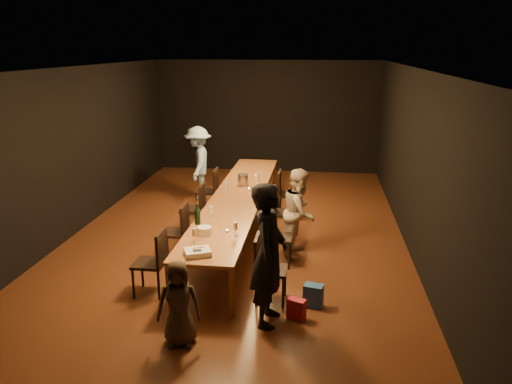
# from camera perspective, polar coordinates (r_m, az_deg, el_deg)

# --- Properties ---
(ground) EXTENTS (10.00, 10.00, 0.00)m
(ground) POSITION_cam_1_polar(r_m,az_deg,el_deg) (9.26, -2.06, -4.86)
(ground) COLOR #4D2513
(ground) RESTS_ON ground
(room_shell) EXTENTS (6.04, 10.04, 3.02)m
(room_shell) POSITION_cam_1_polar(r_m,az_deg,el_deg) (8.73, -2.20, 7.96)
(room_shell) COLOR black
(room_shell) RESTS_ON ground
(table) EXTENTS (0.90, 6.00, 0.75)m
(table) POSITION_cam_1_polar(r_m,az_deg,el_deg) (9.03, -2.10, -0.70)
(table) COLOR #95532B
(table) RESTS_ON ground
(chair_right_0) EXTENTS (0.42, 0.42, 0.93)m
(chair_right_0) POSITION_cam_1_polar(r_m,az_deg,el_deg) (6.78, 1.73, -8.81)
(chair_right_0) COLOR black
(chair_right_0) RESTS_ON ground
(chair_right_1) EXTENTS (0.42, 0.42, 0.93)m
(chair_right_1) POSITION_cam_1_polar(r_m,az_deg,el_deg) (7.88, 2.61, -5.12)
(chair_right_1) COLOR black
(chair_right_1) RESTS_ON ground
(chair_right_2) EXTENTS (0.42, 0.42, 0.93)m
(chair_right_2) POSITION_cam_1_polar(r_m,az_deg,el_deg) (9.01, 3.26, -2.35)
(chair_right_2) COLOR black
(chair_right_2) RESTS_ON ground
(chair_right_3) EXTENTS (0.42, 0.42, 0.93)m
(chair_right_3) POSITION_cam_1_polar(r_m,az_deg,el_deg) (10.15, 3.76, -0.19)
(chair_right_3) COLOR black
(chair_right_3) RESTS_ON ground
(chair_left_0) EXTENTS (0.42, 0.42, 0.93)m
(chair_left_0) POSITION_cam_1_polar(r_m,az_deg,el_deg) (7.14, -12.11, -7.87)
(chair_left_0) COLOR black
(chair_left_0) RESTS_ON ground
(chair_left_1) EXTENTS (0.42, 0.42, 0.93)m
(chair_left_1) POSITION_cam_1_polar(r_m,az_deg,el_deg) (8.19, -9.37, -4.50)
(chair_left_1) COLOR black
(chair_left_1) RESTS_ON ground
(chair_left_2) EXTENTS (0.42, 0.42, 0.93)m
(chair_left_2) POSITION_cam_1_polar(r_m,az_deg,el_deg) (9.27, -7.28, -1.90)
(chair_left_2) COLOR black
(chair_left_2) RESTS_ON ground
(chair_left_3) EXTENTS (0.42, 0.42, 0.93)m
(chair_left_3) POSITION_cam_1_polar(r_m,az_deg,el_deg) (10.39, -5.64, 0.15)
(chair_left_3) COLOR black
(chair_left_3) RESTS_ON ground
(woman_birthday) EXTENTS (0.48, 0.69, 1.81)m
(woman_birthday) POSITION_cam_1_polar(r_m,az_deg,el_deg) (6.11, 1.48, -7.19)
(woman_birthday) COLOR black
(woman_birthday) RESTS_ON ground
(woman_tan) EXTENTS (0.67, 0.80, 1.46)m
(woman_tan) POSITION_cam_1_polar(r_m,az_deg,el_deg) (8.23, 5.00, -2.29)
(woman_tan) COLOR beige
(woman_tan) RESTS_ON ground
(man_blue) EXTENTS (0.77, 1.14, 1.64)m
(man_blue) POSITION_cam_1_polar(r_m,az_deg,el_deg) (11.34, -6.62, 3.36)
(man_blue) COLOR #9CC9F1
(man_blue) RESTS_ON ground
(child) EXTENTS (0.55, 0.41, 1.03)m
(child) POSITION_cam_1_polar(r_m,az_deg,el_deg) (5.92, -8.82, -12.46)
(child) COLOR #403224
(child) RESTS_ON ground
(gift_bag_red) EXTENTS (0.25, 0.20, 0.27)m
(gift_bag_red) POSITION_cam_1_polar(r_m,az_deg,el_deg) (6.54, 4.64, -13.17)
(gift_bag_red) COLOR red
(gift_bag_red) RESTS_ON ground
(gift_bag_blue) EXTENTS (0.28, 0.22, 0.31)m
(gift_bag_blue) POSITION_cam_1_polar(r_m,az_deg,el_deg) (6.82, 6.57, -11.69)
(gift_bag_blue) COLOR #225296
(gift_bag_blue) RESTS_ON ground
(birthday_cake) EXTENTS (0.41, 0.38, 0.08)m
(birthday_cake) POSITION_cam_1_polar(r_m,az_deg,el_deg) (6.53, -6.69, -6.86)
(birthday_cake) COLOR white
(birthday_cake) RESTS_ON table
(plate_stack) EXTENTS (0.21, 0.21, 0.12)m
(plate_stack) POSITION_cam_1_polar(r_m,az_deg,el_deg) (7.19, -5.92, -4.43)
(plate_stack) COLOR white
(plate_stack) RESTS_ON table
(champagne_bottle) EXTENTS (0.10, 0.10, 0.36)m
(champagne_bottle) POSITION_cam_1_polar(r_m,az_deg,el_deg) (7.58, -6.70, -2.38)
(champagne_bottle) COLOR black
(champagne_bottle) RESTS_ON table
(ice_bucket) EXTENTS (0.20, 0.20, 0.22)m
(ice_bucket) POSITION_cam_1_polar(r_m,az_deg,el_deg) (9.67, -1.48, 1.43)
(ice_bucket) COLOR #A6A7AB
(ice_bucket) RESTS_ON table
(wineglass_0) EXTENTS (0.06, 0.06, 0.21)m
(wineglass_0) POSITION_cam_1_polar(r_m,az_deg,el_deg) (6.91, -7.06, -4.96)
(wineglass_0) COLOR beige
(wineglass_0) RESTS_ON table
(wineglass_1) EXTENTS (0.06, 0.06, 0.21)m
(wineglass_1) POSITION_cam_1_polar(r_m,az_deg,el_deg) (7.10, -2.36, -4.25)
(wineglass_1) COLOR beige
(wineglass_1) RESTS_ON table
(wineglass_2) EXTENTS (0.06, 0.06, 0.21)m
(wineglass_2) POSITION_cam_1_polar(r_m,az_deg,el_deg) (7.81, -5.16, -2.35)
(wineglass_2) COLOR silver
(wineglass_2) RESTS_ON table
(wineglass_3) EXTENTS (0.06, 0.06, 0.21)m
(wineglass_3) POSITION_cam_1_polar(r_m,az_deg,el_deg) (8.68, -0.04, -0.37)
(wineglass_3) COLOR beige
(wineglass_3) RESTS_ON table
(wineglass_4) EXTENTS (0.06, 0.06, 0.21)m
(wineglass_4) POSITION_cam_1_polar(r_m,az_deg,el_deg) (9.21, -3.46, 0.60)
(wineglass_4) COLOR silver
(wineglass_4) RESTS_ON table
(wineglass_5) EXTENTS (0.06, 0.06, 0.21)m
(wineglass_5) POSITION_cam_1_polar(r_m,az_deg,el_deg) (9.75, 0.14, 1.53)
(wineglass_5) COLOR silver
(wineglass_5) RESTS_ON table
(tealight_near) EXTENTS (0.05, 0.05, 0.03)m
(tealight_near) POSITION_cam_1_polar(r_m,az_deg,el_deg) (7.27, -3.32, -4.49)
(tealight_near) COLOR #B2B7B2
(tealight_near) RESTS_ON table
(tealight_mid) EXTENTS (0.05, 0.05, 0.03)m
(tealight_mid) POSITION_cam_1_polar(r_m,az_deg,el_deg) (9.35, -0.82, 0.30)
(tealight_mid) COLOR #B2B7B2
(tealight_mid) RESTS_ON table
(tealight_far) EXTENTS (0.05, 0.05, 0.03)m
(tealight_far) POSITION_cam_1_polar(r_m,az_deg,el_deg) (10.33, -0.01, 1.86)
(tealight_far) COLOR #B2B7B2
(tealight_far) RESTS_ON table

